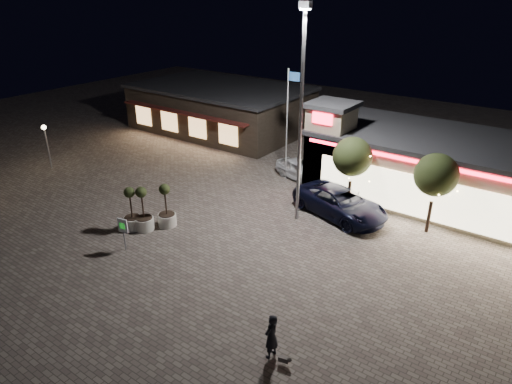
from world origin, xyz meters
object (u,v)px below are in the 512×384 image
Objects in this scene: planter_left at (144,217)px; planter_mid at (132,216)px; pickup_truck at (340,203)px; valet_sign at (123,228)px; white_sedan at (300,170)px; pedestrian at (271,336)px.

planter_mid is (-0.65, -0.32, -0.02)m from planter_left.
planter_mid is at bearing -153.84° from planter_left.
pickup_truck is 12.93m from valet_sign.
planter_left is at bearing 112.50° from valet_sign.
planter_left is at bearing -178.22° from white_sedan.
valet_sign is (0.90, -2.18, 0.49)m from planter_left.
valet_sign is at bearing -50.23° from planter_mid.
valet_sign is at bearing -96.29° from pedestrian.
pedestrian is at bearing -16.59° from planter_mid.
pickup_truck is 2.35× the size of planter_mid.
valet_sign reaches higher than white_sedan.
pedestrian is at bearing -149.19° from pickup_truck.
pickup_truck is 12.69m from pedestrian.
planter_mid is at bearing 129.77° from valet_sign.
pedestrian is at bearing -9.51° from valet_sign.
planter_left reaches higher than valet_sign.
white_sedan is at bearing -149.58° from pedestrian.
pedestrian reaches higher than valet_sign.
planter_left reaches higher than white_sedan.
valet_sign reaches higher than pickup_truck.
planter_left reaches higher than pickup_truck.
planter_mid is (-9.10, -8.62, -0.05)m from pickup_truck.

